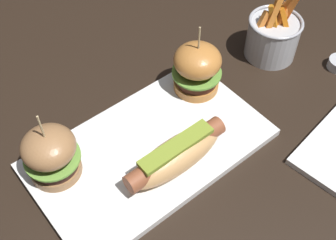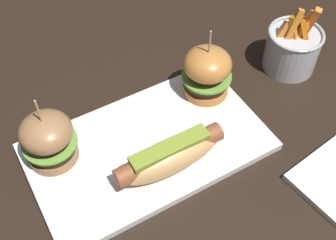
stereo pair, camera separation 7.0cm
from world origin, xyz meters
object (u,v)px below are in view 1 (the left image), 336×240
Objects in this scene: platter_main at (150,149)px; hot_dog at (176,155)px; fries_bucket at (273,36)px; slider_right at (197,68)px; slider_left at (51,154)px.

platter_main is 2.13× the size of hot_dog.
platter_main is at bearing -173.11° from fries_bucket.
slider_right is at bearing 20.07° from platter_main.
hot_dog is 0.19m from slider_left.
hot_dog is at bearing -163.70° from fries_bucket.
platter_main is 0.17m from slider_right.
platter_main is at bearing -21.26° from slider_left.
slider_right is at bearing 38.17° from hot_dog.
platter_main is 2.90× the size of slider_left.
slider_left reaches higher than fries_bucket.
fries_bucket is (0.48, -0.01, -0.01)m from slider_left.
fries_bucket reaches higher than platter_main.
hot_dog is (0.01, -0.06, 0.04)m from platter_main.
slider_right is (0.14, 0.11, 0.02)m from hot_dog.
slider_right reaches higher than hot_dog.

